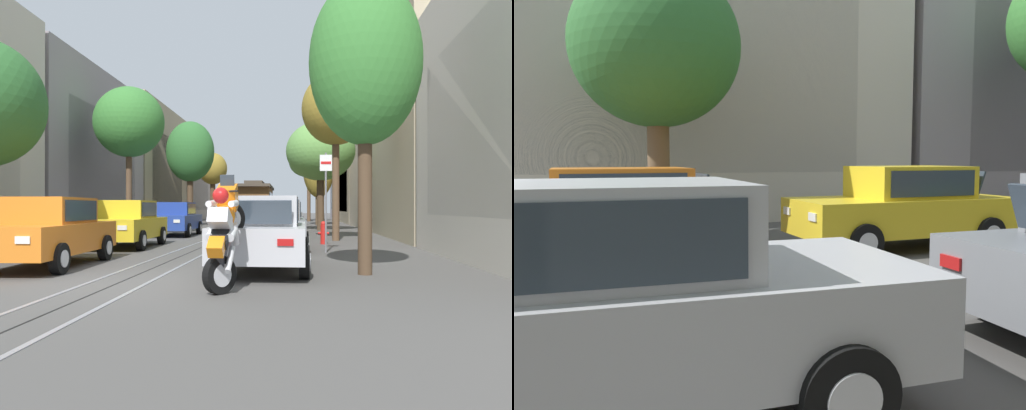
% 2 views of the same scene
% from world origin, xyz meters
% --- Properties ---
extents(ground_plane, '(160.00, 160.00, 0.00)m').
position_xyz_m(ground_plane, '(0.00, 20.94, 0.00)').
color(ground_plane, '#4C4947').
extents(trolley_track_rails, '(1.14, 60.34, 0.01)m').
position_xyz_m(trolley_track_rails, '(0.00, 24.17, 0.00)').
color(trolley_track_rails, gray).
rests_on(trolley_track_rails, ground).
extents(building_facade_left, '(5.93, 52.04, 9.43)m').
position_xyz_m(building_facade_left, '(-9.82, 22.49, 4.36)').
color(building_facade_left, beige).
rests_on(building_facade_left, ground).
extents(building_facade_right, '(5.73, 52.04, 10.58)m').
position_xyz_m(building_facade_right, '(9.71, 21.31, 4.15)').
color(building_facade_right, beige).
rests_on(building_facade_right, ground).
extents(parked_car_orange_near_left, '(2.13, 4.42, 1.58)m').
position_xyz_m(parked_car_orange_near_left, '(-2.52, 2.33, 0.80)').
color(parked_car_orange_near_left, orange).
rests_on(parked_car_orange_near_left, ground).
extents(parked_car_yellow_second_left, '(2.10, 4.41, 1.58)m').
position_xyz_m(parked_car_yellow_second_left, '(-2.55, 7.67, 0.80)').
color(parked_car_yellow_second_left, gold).
rests_on(parked_car_yellow_second_left, ground).
extents(parked_car_blue_mid_left, '(2.05, 4.38, 1.58)m').
position_xyz_m(parked_car_blue_mid_left, '(-2.54, 14.37, 0.80)').
color(parked_car_blue_mid_left, '#233D93').
rests_on(parked_car_blue_mid_left, ground).
extents(parked_car_silver_near_right, '(2.05, 4.38, 1.58)m').
position_xyz_m(parked_car_silver_near_right, '(2.46, 2.07, 0.80)').
color(parked_car_silver_near_right, '#B7B7BC').
rests_on(parked_car_silver_near_right, ground).
extents(parked_car_grey_second_right, '(2.03, 4.38, 1.58)m').
position_xyz_m(parked_car_grey_second_right, '(2.53, 7.35, 0.80)').
color(parked_car_grey_second_right, slate).
rests_on(parked_car_grey_second_right, ground).
extents(parked_car_green_mid_right, '(2.00, 4.36, 1.58)m').
position_xyz_m(parked_car_green_mid_right, '(2.43, 13.45, 0.80)').
color(parked_car_green_mid_right, '#1E6038').
rests_on(parked_car_green_mid_right, ground).
extents(parked_car_brown_fourth_right, '(2.04, 4.38, 1.58)m').
position_xyz_m(parked_car_brown_fourth_right, '(2.45, 18.89, 0.80)').
color(parked_car_brown_fourth_right, brown).
rests_on(parked_car_brown_fourth_right, ground).
extents(parked_car_silver_fifth_right, '(2.10, 4.40, 1.58)m').
position_xyz_m(parked_car_silver_fifth_right, '(2.53, 24.72, 0.80)').
color(parked_car_silver_fifth_right, '#B7B7BC').
rests_on(parked_car_silver_fifth_right, ground).
extents(parked_car_grey_sixth_right, '(2.06, 4.39, 1.58)m').
position_xyz_m(parked_car_grey_sixth_right, '(2.69, 30.09, 0.80)').
color(parked_car_grey_sixth_right, slate).
rests_on(parked_car_grey_sixth_right, ground).
extents(street_tree_kerb_left_second, '(3.35, 3.23, 7.07)m').
position_xyz_m(street_tree_kerb_left_second, '(-4.76, 14.22, 5.37)').
color(street_tree_kerb_left_second, brown).
rests_on(street_tree_kerb_left_second, ground).
extents(street_tree_kerb_left_mid, '(3.48, 2.90, 7.50)m').
position_xyz_m(street_tree_kerb_left_mid, '(-4.43, 26.18, 5.28)').
color(street_tree_kerb_left_mid, '#4C3826').
rests_on(street_tree_kerb_left_mid, ground).
extents(street_tree_kerb_left_fourth, '(2.73, 2.75, 6.47)m').
position_xyz_m(street_tree_kerb_left_fourth, '(-4.71, 37.36, 4.85)').
color(street_tree_kerb_left_fourth, '#4C3826').
rests_on(street_tree_kerb_left_fourth, ground).
extents(street_tree_kerb_right_near, '(2.25, 2.14, 5.98)m').
position_xyz_m(street_tree_kerb_right_near, '(4.55, 1.49, 4.25)').
color(street_tree_kerb_right_near, '#4C3826').
rests_on(street_tree_kerb_right_near, ground).
extents(street_tree_kerb_right_second, '(2.75, 2.98, 6.81)m').
position_xyz_m(street_tree_kerb_right_second, '(4.76, 11.47, 5.29)').
color(street_tree_kerb_right_second, brown).
rests_on(street_tree_kerb_right_second, ground).
extents(street_tree_kerb_right_mid, '(3.98, 4.23, 6.30)m').
position_xyz_m(street_tree_kerb_right_mid, '(4.55, 19.98, 4.56)').
color(street_tree_kerb_right_mid, '#4C3826').
rests_on(street_tree_kerb_right_mid, ground).
extents(street_tree_kerb_right_fourth, '(2.42, 2.42, 6.80)m').
position_xyz_m(street_tree_kerb_right_fourth, '(4.85, 29.07, 4.36)').
color(street_tree_kerb_right_fourth, brown).
rests_on(street_tree_kerb_right_fourth, ground).
extents(street_tree_kerb_right_far, '(3.74, 3.61, 6.99)m').
position_xyz_m(street_tree_kerb_right_far, '(4.34, 38.16, 5.53)').
color(street_tree_kerb_right_far, brown).
rests_on(street_tree_kerb_right_far, ground).
extents(cable_car_trolley, '(2.68, 9.15, 3.28)m').
position_xyz_m(cable_car_trolley, '(-0.00, 29.72, 1.66)').
color(cable_car_trolley, brown).
rests_on(cable_car_trolley, ground).
extents(motorcycle_with_rider, '(0.51, 1.80, 1.91)m').
position_xyz_m(motorcycle_with_rider, '(1.99, -0.60, 1.00)').
color(motorcycle_with_rider, black).
rests_on(motorcycle_with_rider, ground).
extents(pedestrian_on_left_pavement, '(0.55, 0.42, 1.62)m').
position_xyz_m(pedestrian_on_left_pavement, '(-5.83, 28.00, 0.92)').
color(pedestrian_on_left_pavement, '#282D38').
rests_on(pedestrian_on_left_pavement, ground).
extents(fire_hydrant, '(0.40, 0.22, 0.84)m').
position_xyz_m(fire_hydrant, '(4.16, 9.55, 0.42)').
color(fire_hydrant, red).
rests_on(fire_hydrant, ground).
extents(street_sign_post, '(0.36, 0.07, 2.97)m').
position_xyz_m(street_sign_post, '(4.05, 6.22, 1.83)').
color(street_sign_post, slate).
rests_on(street_sign_post, ground).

